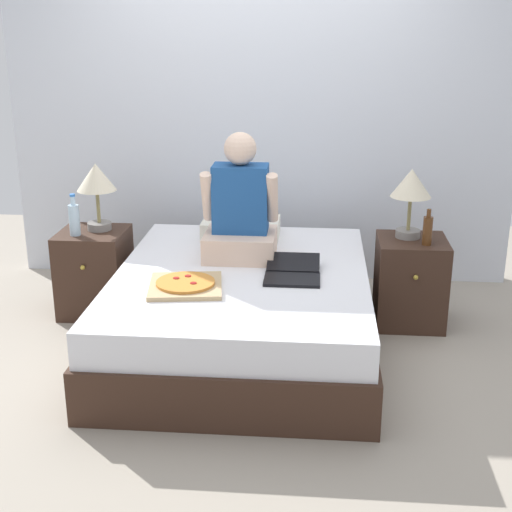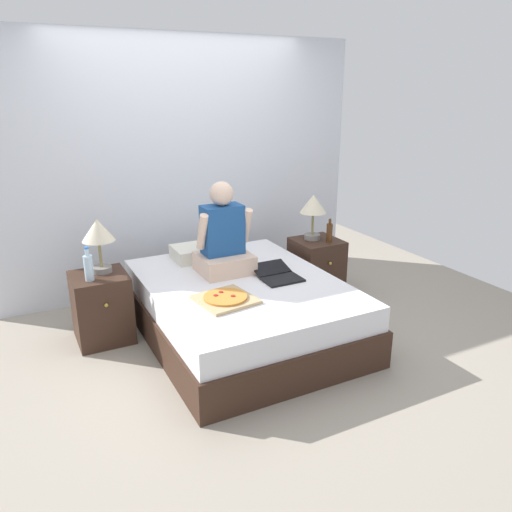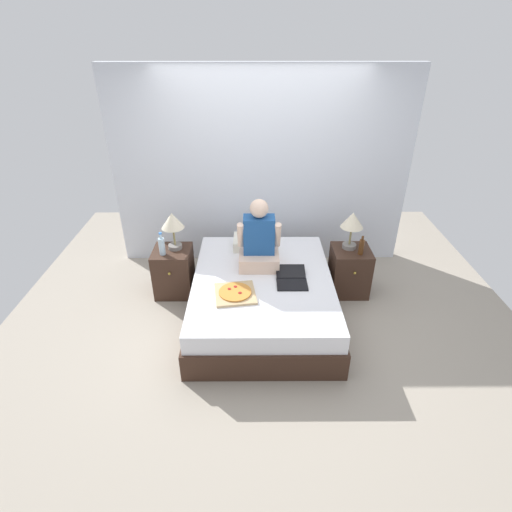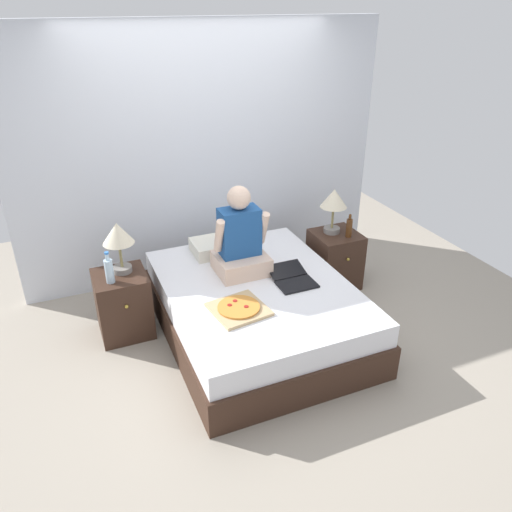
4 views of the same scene
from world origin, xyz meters
The scene contains 13 objects.
ground_plane centered at (0.00, 0.00, 0.00)m, with size 5.75×5.75×0.00m, color #9E9384.
wall_back centered at (0.00, 1.35, 1.25)m, with size 3.75×0.12×2.50m, color silver.
bed centered at (0.00, 0.00, 0.24)m, with size 1.53×1.97×0.50m.
nightstand_left centered at (-1.06, 0.47, 0.29)m, with size 0.44×0.47×0.57m.
lamp_on_left_nightstand centered at (-1.02, 0.52, 0.90)m, with size 0.26×0.26×0.45m.
water_bottle centered at (-1.14, 0.38, 0.69)m, with size 0.07×0.07×0.28m.
nightstand_right centered at (1.06, 0.47, 0.29)m, with size 0.44×0.47×0.57m.
lamp_on_right_nightstand centered at (1.03, 0.52, 0.90)m, with size 0.26×0.26×0.45m.
beer_bottle centered at (1.13, 0.37, 0.67)m, with size 0.06×0.06×0.23m.
pillow centered at (-0.08, 0.71, 0.56)m, with size 0.52×0.34×0.12m, color silver.
person_seated centered at (-0.04, 0.28, 0.78)m, with size 0.47×0.40×0.78m.
laptop centered at (0.30, -0.08, 0.52)m, with size 0.32×0.42×0.07m.
pizza_box centered at (-0.28, -0.31, 0.52)m, with size 0.45×0.45×0.05m.
Camera 1 is at (0.43, -3.97, 1.93)m, focal length 50.00 mm.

